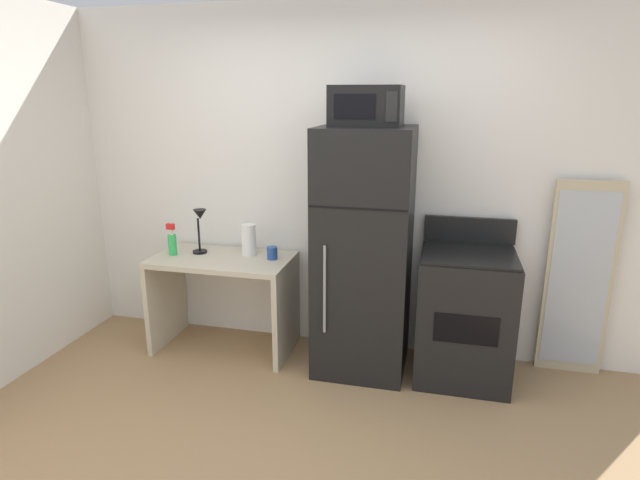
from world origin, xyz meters
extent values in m
cube|color=white|center=(0.00, 1.70, 1.30)|extent=(5.00, 0.10, 2.60)
cube|color=beige|center=(-0.89, 1.34, 0.73)|extent=(1.06, 0.59, 0.04)
cube|color=beige|center=(-1.40, 1.34, 0.35)|extent=(0.04, 0.59, 0.71)
cube|color=beige|center=(-0.39, 1.34, 0.35)|extent=(0.04, 0.59, 0.71)
cylinder|color=black|center=(-1.11, 1.40, 0.76)|extent=(0.11, 0.11, 0.02)
cylinder|color=black|center=(-1.11, 1.40, 0.90)|extent=(0.02, 0.02, 0.26)
cone|color=black|center=(-1.08, 1.38, 1.07)|extent=(0.10, 0.10, 0.08)
cylinder|color=white|center=(-0.72, 1.45, 0.87)|extent=(0.11, 0.11, 0.24)
cylinder|color=#264C99|center=(-0.51, 1.38, 0.80)|extent=(0.08, 0.08, 0.09)
cylinder|color=green|center=(-1.29, 1.31, 0.83)|extent=(0.06, 0.06, 0.16)
cylinder|color=white|center=(-1.29, 1.31, 0.93)|extent=(0.02, 0.02, 0.04)
cube|color=red|center=(-1.29, 1.30, 0.98)|extent=(0.06, 0.03, 0.04)
cube|color=black|center=(0.20, 1.32, 0.87)|extent=(0.64, 0.63, 1.74)
cube|color=black|center=(0.20, 1.00, 1.26)|extent=(0.63, 0.00, 0.01)
cylinder|color=gray|center=(-0.01, 0.99, 0.70)|extent=(0.02, 0.02, 0.61)
cube|color=black|center=(0.20, 1.30, 1.87)|extent=(0.46, 0.34, 0.26)
cube|color=black|center=(0.15, 1.12, 1.87)|extent=(0.26, 0.01, 0.15)
cube|color=black|center=(0.38, 1.12, 1.87)|extent=(0.07, 0.01, 0.18)
cube|color=black|center=(0.92, 1.33, 0.45)|extent=(0.64, 0.60, 0.90)
cube|color=black|center=(0.92, 1.33, 0.91)|extent=(0.61, 0.58, 0.02)
cube|color=black|center=(0.92, 1.61, 1.01)|extent=(0.64, 0.04, 0.18)
cube|color=black|center=(0.92, 1.03, 0.50)|extent=(0.41, 0.01, 0.20)
cube|color=#C6B793|center=(1.67, 1.59, 0.70)|extent=(0.44, 0.03, 1.40)
cube|color=#B2BCC6|center=(1.67, 1.57, 0.70)|extent=(0.39, 0.00, 1.26)
camera|label=1|loc=(0.73, -2.14, 1.95)|focal=29.09mm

